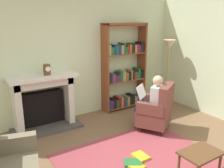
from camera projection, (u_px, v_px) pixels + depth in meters
back_wall at (75, 58)px, 5.44m from camera, size 5.60×0.10×2.70m
side_wall_right at (202, 55)px, 5.77m from camera, size 0.10×5.20×2.70m
area_rug at (137, 159)px, 3.99m from camera, size 2.40×1.80×0.01m
fireplace at (43, 100)px, 4.99m from camera, size 1.36×0.64×1.13m
mantel_clock at (47, 70)px, 4.78m from camera, size 0.14×0.14×0.21m
bookshelf at (124, 70)px, 5.99m from camera, size 1.13×0.32×2.09m
armchair_reading at (157, 110)px, 4.92m from camera, size 0.87×0.86×0.97m
seated_reader at (152, 100)px, 4.92m from camera, size 0.54×0.59×1.14m
side_table at (200, 157)px, 3.36m from camera, size 0.56×0.39×0.47m
scattered_books at (137, 163)px, 3.85m from camera, size 0.49×0.52×0.04m
floor_lamp at (169, 50)px, 6.00m from camera, size 0.32×0.32×1.69m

